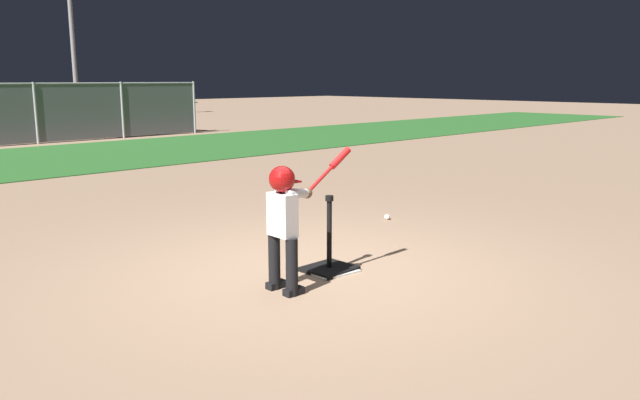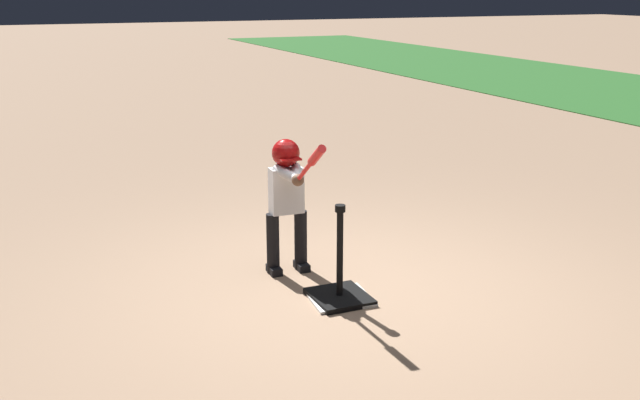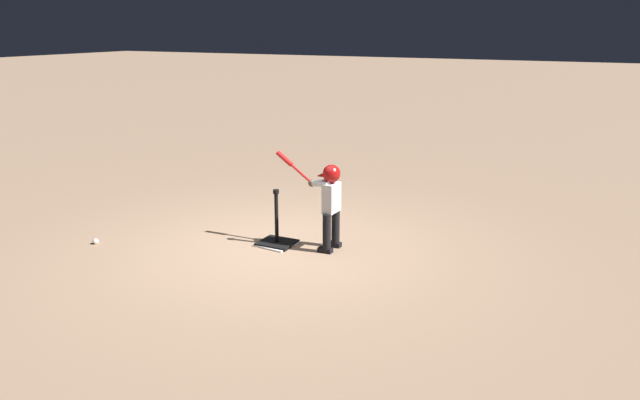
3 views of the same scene
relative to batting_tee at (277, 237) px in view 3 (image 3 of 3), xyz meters
name	(u,v)px [view 3 (image 3 of 3)]	position (x,y,z in m)	size (l,w,h in m)	color
ground_plane	(277,248)	(-0.08, 0.12, -0.10)	(90.00, 90.00, 0.00)	#93755B
home_plate	(277,244)	(0.00, 0.00, -0.09)	(0.44, 0.44, 0.02)	white
batting_tee	(277,237)	(0.00, 0.00, 0.00)	(0.45, 0.40, 0.73)	black
batter_child	(329,196)	(-0.67, -0.15, 0.60)	(0.90, 0.34, 1.20)	black
baseball	(96,241)	(2.10, 1.03, -0.06)	(0.07, 0.07, 0.07)	white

